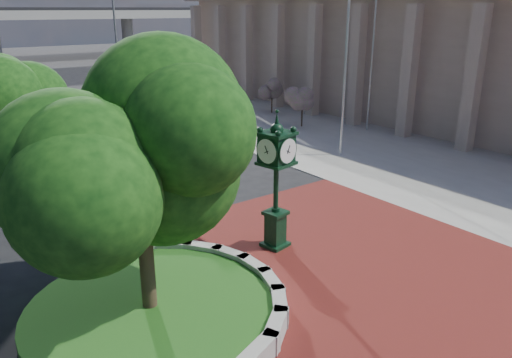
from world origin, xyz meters
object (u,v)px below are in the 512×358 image
object	(u,v)px
parked_car	(43,86)
flagpole_b	(372,54)
post_clock	(276,176)
street_lamp_near	(119,43)
flagpole_a	(346,49)

from	to	relation	value
parked_car	flagpole_b	distance (m)	30.37
post_clock	street_lamp_near	distance (m)	24.54
post_clock	flagpole_b	size ratio (longest dim) A/B	0.48
post_clock	parked_car	size ratio (longest dim) A/B	1.09
post_clock	flagpole_b	xyz separation A→B (m)	(15.02, 9.19, 2.31)
parked_car	street_lamp_near	distance (m)	13.67
flagpole_b	parked_car	bearing A→B (deg)	114.16
post_clock	flagpole_a	world-z (taller)	flagpole_a
parked_car	flagpole_a	bearing A→B (deg)	-80.95
flagpole_b	street_lamp_near	distance (m)	17.77
flagpole_a	flagpole_b	world-z (taller)	flagpole_a
parked_car	street_lamp_near	size ratio (longest dim) A/B	0.48
street_lamp_near	flagpole_b	bearing A→B (deg)	-55.78
flagpole_a	flagpole_b	distance (m)	6.27
post_clock	flagpole_a	size ratio (longest dim) A/B	0.42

